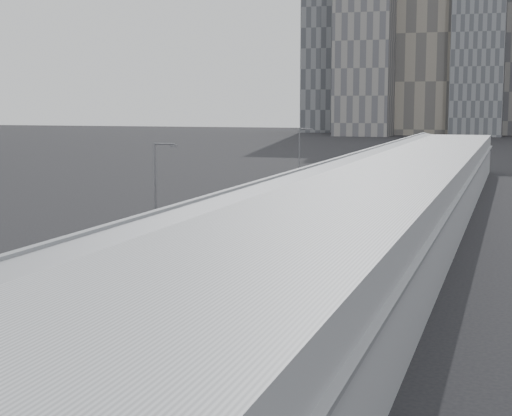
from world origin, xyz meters
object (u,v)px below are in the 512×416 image
at_px(shipping_container, 333,172).
at_px(bus_6, 343,185).
at_px(bus_5, 322,197).
at_px(bus_2, 183,261).
at_px(bus_3, 247,231).
at_px(street_lamp_far, 301,156).
at_px(bus_4, 301,208).
at_px(bus_7, 371,176).
at_px(bus_9, 395,164).
at_px(bus_1, 72,311).
at_px(bus_10, 404,157).
at_px(street_lamp_near, 157,190).
at_px(bus_8, 386,169).
at_px(suv, 357,169).

bearing_deg(shipping_container, bus_6, -81.82).
bearing_deg(bus_5, bus_2, -87.62).
relative_size(bus_3, street_lamp_far, 1.50).
relative_size(bus_2, bus_4, 0.88).
relative_size(bus_7, bus_9, 1.08).
bearing_deg(street_lamp_far, bus_1, -84.38).
xyz_separation_m(bus_5, bus_7, (0.76, 28.61, 0.04)).
distance_m(bus_10, street_lamp_far, 55.96).
xyz_separation_m(bus_2, street_lamp_near, (-6.37, 9.39, 3.77)).
distance_m(bus_5, bus_9, 55.89).
xyz_separation_m(bus_3, bus_5, (-0.05, 27.09, -0.09)).
bearing_deg(street_lamp_far, bus_7, 58.32).
distance_m(bus_2, bus_7, 68.50).
xyz_separation_m(bus_5, bus_9, (0.39, 55.89, -0.09)).
bearing_deg(bus_8, bus_10, 96.97).
height_order(street_lamp_near, shipping_container, street_lamp_near).
xyz_separation_m(bus_8, suv, (-5.88, 5.34, -0.61)).
bearing_deg(bus_2, bus_3, 92.15).
bearing_deg(bus_4, bus_2, -88.08).
bearing_deg(bus_8, bus_1, -84.58).
height_order(street_lamp_far, suv, street_lamp_far).
xyz_separation_m(bus_7, shipping_container, (-8.15, 10.37, -0.43)).
relative_size(bus_3, suv, 2.17).
bearing_deg(bus_8, suv, 143.47).
bearing_deg(bus_5, bus_8, 91.98).
xyz_separation_m(bus_7, street_lamp_near, (-7.34, -59.10, 3.65)).
relative_size(bus_1, suv, 2.19).
height_order(bus_1, shipping_container, bus_1).
distance_m(bus_3, bus_9, 82.98).
bearing_deg(bus_1, bus_2, 85.60).
distance_m(bus_1, bus_4, 42.63).
bearing_deg(bus_2, shipping_container, 98.48).
height_order(bus_9, street_lamp_near, street_lamp_near).
xyz_separation_m(bus_4, street_lamp_near, (-7.23, -18.55, 3.56)).
distance_m(bus_1, bus_8, 98.54).
bearing_deg(bus_10, bus_4, -92.93).
bearing_deg(bus_7, bus_10, 93.74).
bearing_deg(bus_2, street_lamp_near, 127.43).
relative_size(bus_3, bus_6, 1.04).
bearing_deg(bus_2, bus_7, 92.47).
xyz_separation_m(bus_1, bus_3, (0.03, 27.48, 0.01)).
bearing_deg(bus_7, bus_3, -88.12).
bearing_deg(shipping_container, bus_4, -88.48).
bearing_deg(bus_7, bus_2, -88.19).
xyz_separation_m(bus_7, suv, (-6.12, 20.70, -0.76)).
height_order(bus_2, bus_4, bus_4).
bearing_deg(bus_1, bus_5, 84.77).
height_order(bus_4, suv, bus_4).
bearing_deg(bus_8, bus_9, 96.35).
height_order(bus_3, shipping_container, bus_3).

